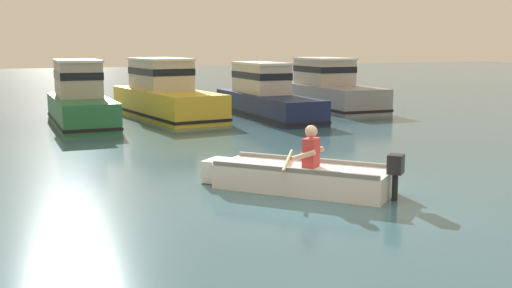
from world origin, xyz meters
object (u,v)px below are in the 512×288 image
rowboat_with_person (299,176)px  moored_boat_green (80,101)px  moored_boat_navy (265,97)px  moored_boat_grey (328,90)px  moored_boat_yellow (165,95)px

rowboat_with_person → moored_boat_green: size_ratio=0.61×
moored_boat_navy → moored_boat_grey: (3.53, 1.66, 0.04)m
moored_boat_green → moored_boat_yellow: size_ratio=0.83×
moored_boat_navy → moored_boat_yellow: bearing=157.6°
moored_boat_grey → rowboat_with_person: bearing=-122.0°
rowboat_with_person → moored_boat_green: bearing=101.7°
moored_boat_yellow → moored_boat_green: bearing=-163.3°
moored_boat_yellow → moored_boat_navy: bearing=-22.4°
moored_boat_green → moored_boat_navy: size_ratio=0.82×
rowboat_with_person → moored_boat_grey: 14.37m
moored_boat_green → rowboat_with_person: bearing=-78.3°
moored_boat_navy → moored_boat_grey: size_ratio=1.07×
moored_boat_yellow → moored_boat_grey: size_ratio=1.06×
moored_boat_green → moored_boat_navy: (6.35, -0.43, -0.06)m
rowboat_with_person → moored_boat_navy: bearing=68.8°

